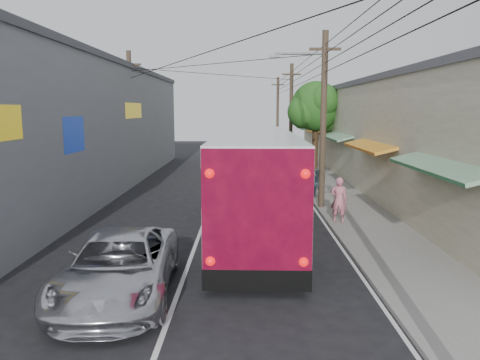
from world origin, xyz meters
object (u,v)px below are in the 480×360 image
Objects in this scene: coach_bus at (256,181)px; parked_car_mid at (285,162)px; jeepney at (119,266)px; parked_car_far at (275,158)px; pedestrian_near at (339,200)px; pedestrian_far at (317,183)px; parked_suv at (283,177)px.

coach_bus is 17.12m from parked_car_mid.
parked_car_far is (5.45, 26.36, -0.03)m from jeepney.
parked_car_mid is 3.11m from parked_car_far.
coach_bus is 20.09m from parked_car_far.
pedestrian_near is 1.28× the size of pedestrian_far.
coach_bus is 9.18× the size of pedestrian_far.
pedestrian_far is (3.31, 6.57, -1.10)m from coach_bus.
pedestrian_far is (0.80, -10.32, 0.11)m from parked_car_mid.
coach_bus is 2.35× the size of parked_suv.
parked_car_mid is 2.31× the size of pedestrian_near.
coach_bus reaches higher than pedestrian_near.
coach_bus is at bearing 86.94° from pedestrian_far.
parked_car_mid is (2.51, 16.89, -1.22)m from coach_bus.
parked_suv is at bearing -94.02° from parked_car_far.
jeepney is at bearing -103.16° from parked_suv.
parked_car_far is at bearing 85.40° from coach_bus.
jeepney is at bearing -104.49° from parked_car_far.
coach_bus is at bearing -96.22° from parked_car_mid.
parked_car_far is 19.13m from pedestrian_near.
pedestrian_far reaches higher than parked_car_far.
parked_car_mid is at bearing 82.56° from coach_bus.
pedestrian_far is (1.35, -13.38, 0.08)m from parked_car_far.
parked_suv reaches higher than pedestrian_far.
jeepney is 16.16m from parked_suv.
pedestrian_far is (6.80, 12.97, 0.05)m from jeepney.
jeepney is 14.65m from pedestrian_far.
coach_bus is 7.38m from jeepney.
parked_car_far is 3.20× the size of pedestrian_far.
parked_car_far is at bearing -65.08° from pedestrian_near.
parked_car_mid is 0.92× the size of parked_car_far.
pedestrian_near is at bearing -88.76° from parked_car_far.
coach_bus is at bearing 57.56° from jeepney.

